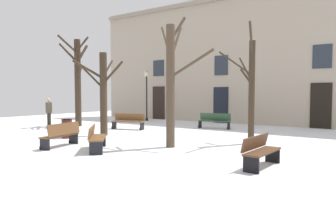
% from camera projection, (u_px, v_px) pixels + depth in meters
% --- Properties ---
extents(ground_plane, '(33.83, 33.83, 0.00)m').
position_uv_depth(ground_plane, '(148.00, 136.00, 14.69)').
color(ground_plane, white).
extents(building_facade, '(21.15, 0.60, 8.49)m').
position_uv_depth(building_facade, '(226.00, 59.00, 21.26)').
color(building_facade, tan).
rests_on(building_facade, ground).
extents(tree_right_of_center, '(1.50, 2.26, 4.59)m').
position_uv_depth(tree_right_of_center, '(251.00, 88.00, 12.48)').
color(tree_right_of_center, '#382B1E').
rests_on(tree_right_of_center, ground).
extents(tree_center, '(1.99, 1.98, 3.89)m').
position_uv_depth(tree_center, '(103.00, 92.00, 14.93)').
color(tree_center, '#382B1E').
rests_on(tree_center, ground).
extents(tree_near_facade, '(2.47, 1.34, 4.84)m').
position_uv_depth(tree_near_facade, '(172.00, 81.00, 11.67)').
color(tree_near_facade, '#4C3D2D').
rests_on(tree_near_facade, ground).
extents(tree_foreground, '(2.15, 2.32, 5.28)m').
position_uv_depth(tree_foreground, '(78.00, 79.00, 19.13)').
color(tree_foreground, '#382B1E').
rests_on(tree_foreground, ground).
extents(streetlamp, '(0.30, 0.30, 3.63)m').
position_uv_depth(streetlamp, '(147.00, 90.00, 22.93)').
color(streetlamp, black).
rests_on(streetlamp, ground).
extents(litter_bin, '(0.47, 0.47, 0.85)m').
position_uv_depth(litter_bin, '(67.00, 129.00, 14.10)').
color(litter_bin, '#4C1E19').
rests_on(litter_bin, ground).
extents(bench_back_to_back_left, '(0.84, 1.75, 0.90)m').
position_uv_depth(bench_back_to_back_left, '(61.00, 135.00, 11.79)').
color(bench_back_to_back_left, brown).
rests_on(bench_back_to_back_left, ground).
extents(bench_near_lamp, '(1.86, 0.76, 0.87)m').
position_uv_depth(bench_near_lamp, '(214.00, 121.00, 17.92)').
color(bench_near_lamp, '#2D4C33').
rests_on(bench_near_lamp, ground).
extents(bench_back_to_back_right, '(0.57, 1.70, 0.86)m').
position_uv_depth(bench_back_to_back_right, '(261.00, 151.00, 8.56)').
color(bench_back_to_back_right, '#51331E').
rests_on(bench_back_to_back_right, ground).
extents(bench_facing_shops, '(1.56, 1.64, 0.87)m').
position_uv_depth(bench_facing_shops, '(96.00, 138.00, 11.06)').
color(bench_facing_shops, brown).
rests_on(bench_facing_shops, ground).
extents(bench_far_corner, '(1.93, 0.98, 0.88)m').
position_uv_depth(bench_far_corner, '(128.00, 121.00, 17.57)').
color(bench_far_corner, brown).
rests_on(bench_far_corner, ground).
extents(person_strolling, '(0.41, 0.27, 1.71)m').
position_uv_depth(person_strolling, '(49.00, 111.00, 18.97)').
color(person_strolling, '#2D271E').
rests_on(person_strolling, ground).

